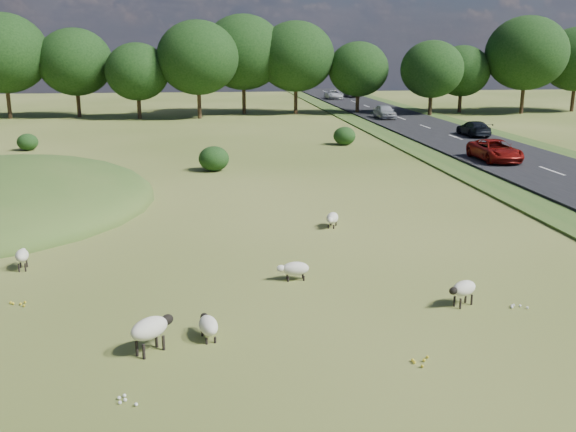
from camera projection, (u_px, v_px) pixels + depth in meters
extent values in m
plane|color=#43591B|center=(227.00, 170.00, 41.33)|extent=(160.00, 160.00, 0.00)
cube|color=black|center=(465.00, 142.00, 53.27)|extent=(8.00, 150.00, 0.25)
cylinder|color=black|center=(8.00, 100.00, 72.19)|extent=(0.44, 0.44, 4.18)
ellipsoid|color=black|center=(3.00, 53.00, 70.91)|extent=(9.75, 9.75, 8.78)
cylinder|color=black|center=(78.00, 101.00, 73.82)|extent=(0.44, 0.44, 3.61)
ellipsoid|color=black|center=(75.00, 62.00, 72.72)|extent=(8.41, 8.41, 7.57)
cylinder|color=black|center=(139.00, 105.00, 72.03)|extent=(0.44, 0.44, 3.02)
ellipsoid|color=black|center=(137.00, 72.00, 71.11)|extent=(7.04, 7.04, 6.34)
cylinder|color=black|center=(199.00, 101.00, 72.29)|extent=(0.44, 0.44, 3.90)
ellipsoid|color=black|center=(198.00, 58.00, 71.09)|extent=(9.09, 9.09, 8.18)
cylinder|color=black|center=(244.00, 96.00, 77.60)|extent=(0.44, 0.44, 4.22)
ellipsoid|color=black|center=(243.00, 52.00, 76.31)|extent=(9.85, 9.85, 8.86)
cylinder|color=black|center=(296.00, 97.00, 77.45)|extent=(0.44, 0.44, 3.94)
ellipsoid|color=black|center=(296.00, 56.00, 76.24)|extent=(9.20, 9.20, 8.28)
cylinder|color=black|center=(357.00, 101.00, 77.53)|extent=(0.44, 0.44, 3.09)
ellipsoid|color=black|center=(358.00, 69.00, 76.59)|extent=(7.20, 7.20, 6.48)
cylinder|color=black|center=(430.00, 103.00, 75.05)|extent=(0.44, 0.44, 3.12)
ellipsoid|color=black|center=(432.00, 69.00, 74.10)|extent=(7.29, 7.29, 6.56)
cylinder|color=black|center=(460.00, 101.00, 79.33)|extent=(0.44, 0.44, 2.93)
ellipsoid|color=black|center=(462.00, 71.00, 78.43)|extent=(6.84, 6.84, 6.16)
cylinder|color=black|center=(523.00, 96.00, 77.79)|extent=(0.44, 0.44, 4.16)
ellipsoid|color=black|center=(526.00, 53.00, 76.51)|extent=(9.71, 9.71, 8.74)
cylinder|color=black|center=(573.00, 96.00, 80.61)|extent=(0.44, 0.44, 3.74)
ellipsoid|color=black|center=(214.00, 159.00, 40.92)|extent=(1.94, 1.94, 1.59)
ellipsoid|color=black|center=(344.00, 136.00, 52.18)|extent=(1.81, 1.81, 1.48)
ellipsoid|color=black|center=(28.00, 142.00, 49.38)|extent=(1.58, 1.58, 1.29)
ellipsoid|color=beige|center=(296.00, 269.00, 21.49)|extent=(0.92, 0.50, 0.47)
ellipsoid|color=silver|center=(281.00, 268.00, 21.42)|extent=(0.30, 0.23, 0.24)
cylinder|color=black|center=(288.00, 279.00, 21.43)|extent=(0.07, 0.07, 0.17)
cylinder|color=black|center=(287.00, 277.00, 21.65)|extent=(0.07, 0.07, 0.17)
cylinder|color=black|center=(304.00, 278.00, 21.50)|extent=(0.07, 0.07, 0.17)
cylinder|color=black|center=(303.00, 276.00, 21.72)|extent=(0.07, 0.07, 0.17)
ellipsoid|color=beige|center=(208.00, 325.00, 17.06)|extent=(0.67, 0.99, 0.47)
ellipsoid|color=black|center=(204.00, 317.00, 17.50)|extent=(0.28, 0.34, 0.23)
cylinder|color=black|center=(202.00, 333.00, 17.35)|extent=(0.07, 0.07, 0.17)
cylinder|color=black|center=(211.00, 332.00, 17.42)|extent=(0.07, 0.07, 0.17)
cylinder|color=black|center=(207.00, 341.00, 16.86)|extent=(0.07, 0.07, 0.17)
cylinder|color=black|center=(215.00, 340.00, 16.93)|extent=(0.07, 0.07, 0.17)
ellipsoid|color=beige|center=(464.00, 288.00, 19.29)|extent=(1.02, 0.86, 0.46)
ellipsoid|color=black|center=(453.00, 291.00, 19.00)|extent=(0.36, 0.34, 0.23)
cylinder|color=black|center=(460.00, 304.00, 19.15)|extent=(0.07, 0.07, 0.33)
cylinder|color=black|center=(454.00, 301.00, 19.32)|extent=(0.07, 0.07, 0.33)
cylinder|color=black|center=(472.00, 300.00, 19.45)|extent=(0.07, 0.07, 0.33)
cylinder|color=black|center=(466.00, 297.00, 19.63)|extent=(0.07, 0.07, 0.33)
ellipsoid|color=black|center=(10.00, 230.00, 25.18)|extent=(0.41, 0.40, 0.26)
cylinder|color=black|center=(4.00, 242.00, 25.20)|extent=(0.07, 0.07, 0.37)
cylinder|color=black|center=(7.00, 244.00, 25.04)|extent=(0.07, 0.07, 0.37)
ellipsoid|color=beige|center=(149.00, 328.00, 16.22)|extent=(1.19, 1.18, 0.56)
ellipsoid|color=black|center=(167.00, 320.00, 16.66)|extent=(0.44, 0.44, 0.28)
cylinder|color=black|center=(157.00, 340.00, 16.67)|extent=(0.08, 0.08, 0.40)
cylinder|color=black|center=(164.00, 343.00, 16.50)|extent=(0.08, 0.08, 0.40)
cylinder|color=black|center=(137.00, 349.00, 16.19)|extent=(0.08, 0.08, 0.40)
cylinder|color=black|center=(144.00, 352.00, 16.02)|extent=(0.08, 0.08, 0.40)
ellipsoid|color=beige|center=(332.00, 218.00, 27.95)|extent=(0.80, 1.05, 0.48)
ellipsoid|color=silver|center=(330.00, 220.00, 27.47)|extent=(0.32, 0.37, 0.24)
cylinder|color=black|center=(334.00, 227.00, 27.75)|extent=(0.07, 0.07, 0.17)
cylinder|color=black|center=(328.00, 227.00, 27.81)|extent=(0.07, 0.07, 0.17)
cylinder|color=black|center=(336.00, 224.00, 28.26)|extent=(0.07, 0.07, 0.17)
cylinder|color=black|center=(331.00, 223.00, 28.32)|extent=(0.07, 0.07, 0.17)
ellipsoid|color=beige|center=(22.00, 256.00, 22.49)|extent=(0.56, 0.89, 0.43)
ellipsoid|color=silver|center=(23.00, 251.00, 22.90)|extent=(0.24, 0.30, 0.21)
cylinder|color=black|center=(21.00, 264.00, 22.78)|extent=(0.06, 0.06, 0.30)
cylinder|color=black|center=(27.00, 263.00, 22.84)|extent=(0.06, 0.06, 0.30)
cylinder|color=black|center=(19.00, 268.00, 22.33)|extent=(0.06, 0.06, 0.30)
cylinder|color=black|center=(25.00, 267.00, 22.38)|extent=(0.06, 0.06, 0.30)
imported|color=silver|center=(353.00, 92.00, 102.45)|extent=(2.09, 5.15, 1.49)
imported|color=black|center=(474.00, 128.00, 55.96)|extent=(1.81, 4.44, 1.29)
imported|color=maroon|center=(495.00, 150.00, 43.31)|extent=(2.32, 5.04, 1.40)
imported|color=#B2B5BA|center=(385.00, 111.00, 70.19)|extent=(1.78, 4.43, 1.51)
imported|color=silver|center=(334.00, 94.00, 98.39)|extent=(2.23, 4.83, 1.34)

